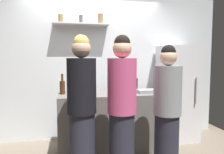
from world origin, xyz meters
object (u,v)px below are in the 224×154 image
(baking_pan, at_px, (148,91))
(person_pink_top, at_px, (122,109))
(wine_bottle_amber_glass, at_px, (62,87))
(person_grey_hoodie, at_px, (167,112))
(wine_bottle_dark_glass, at_px, (135,83))
(utensil_holder, at_px, (122,89))
(water_bottle_plastic, at_px, (72,85))
(person_blonde, at_px, (82,109))
(refrigerator, at_px, (177,93))

(baking_pan, bearing_deg, person_pink_top, -128.98)
(wine_bottle_amber_glass, distance_m, person_grey_hoodie, 1.55)
(baking_pan, height_order, wine_bottle_dark_glass, wine_bottle_dark_glass)
(wine_bottle_amber_glass, relative_size, person_grey_hoodie, 0.19)
(utensil_holder, bearing_deg, wine_bottle_amber_glass, 177.83)
(water_bottle_plastic, height_order, person_pink_top, person_pink_top)
(person_pink_top, bearing_deg, wine_bottle_amber_glass, 78.24)
(person_grey_hoodie, bearing_deg, baking_pan, -160.23)
(wine_bottle_amber_glass, xyz_separation_m, person_blonde, (0.25, -0.76, -0.17))
(person_blonde, distance_m, person_grey_hoodie, 1.04)
(person_blonde, bearing_deg, utensil_holder, -89.95)
(wine_bottle_dark_glass, height_order, person_grey_hoodie, person_grey_hoodie)
(person_pink_top, height_order, person_grey_hoodie, person_pink_top)
(person_pink_top, bearing_deg, water_bottle_plastic, 68.69)
(wine_bottle_dark_glass, relative_size, person_grey_hoodie, 0.19)
(person_grey_hoodie, bearing_deg, person_blonde, -72.93)
(person_pink_top, bearing_deg, utensil_holder, 24.74)
(person_blonde, height_order, person_grey_hoodie, person_blonde)
(wine_bottle_dark_glass, height_order, person_blonde, person_blonde)
(refrigerator, bearing_deg, person_pink_top, -139.33)
(utensil_holder, relative_size, person_pink_top, 0.13)
(wine_bottle_dark_glass, distance_m, person_blonde, 1.37)
(person_blonde, bearing_deg, refrigerator, -107.44)
(baking_pan, distance_m, wine_bottle_dark_glass, 0.35)
(baking_pan, distance_m, wine_bottle_amber_glass, 1.31)
(baking_pan, relative_size, water_bottle_plastic, 1.29)
(wine_bottle_amber_glass, bearing_deg, baking_pan, -4.79)
(person_blonde, distance_m, person_pink_top, 0.47)
(baking_pan, distance_m, person_pink_top, 0.95)
(utensil_holder, relative_size, person_grey_hoodie, 0.14)
(utensil_holder, xyz_separation_m, water_bottle_plastic, (-0.76, 0.15, 0.06))
(utensil_holder, height_order, water_bottle_plastic, water_bottle_plastic)
(water_bottle_plastic, bearing_deg, person_grey_hoodie, -39.79)
(person_blonde, relative_size, person_grey_hoodie, 1.07)
(person_grey_hoodie, bearing_deg, wine_bottle_dark_glass, -154.16)
(wine_bottle_dark_glass, xyz_separation_m, water_bottle_plastic, (-1.06, -0.09, 0.00))
(refrigerator, xyz_separation_m, person_blonde, (-1.76, -1.03, 0.02))
(refrigerator, relative_size, water_bottle_plastic, 6.33)
(baking_pan, distance_m, person_blonde, 1.24)
(baking_pan, bearing_deg, water_bottle_plastic, 168.88)
(person_blonde, xyz_separation_m, person_grey_hoodie, (1.04, -0.08, -0.06))
(person_pink_top, bearing_deg, refrigerator, -11.02)
(wine_bottle_amber_glass, bearing_deg, person_pink_top, -50.07)
(wine_bottle_amber_glass, height_order, water_bottle_plastic, wine_bottle_amber_glass)
(wine_bottle_dark_glass, distance_m, person_pink_top, 1.18)
(utensil_holder, height_order, person_grey_hoodie, person_grey_hoodie)
(refrigerator, distance_m, wine_bottle_amber_glass, 2.03)
(wine_bottle_amber_glass, height_order, person_blonde, person_blonde)
(water_bottle_plastic, bearing_deg, wine_bottle_dark_glass, 5.07)
(baking_pan, height_order, wine_bottle_amber_glass, wine_bottle_amber_glass)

